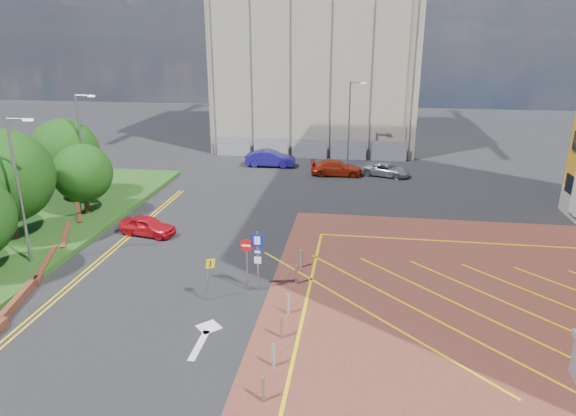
% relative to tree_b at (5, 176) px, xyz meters
% --- Properties ---
extents(ground, '(140.00, 140.00, 0.00)m').
position_rel_tree_b_xyz_m(ground, '(15.50, -5.00, -4.24)').
color(ground, black).
rests_on(ground, ground).
extents(forecourt, '(26.00, 26.00, 0.02)m').
position_rel_tree_b_xyz_m(forecourt, '(29.50, -5.00, -4.23)').
color(forecourt, brown).
rests_on(forecourt, ground).
extents(retaining_wall, '(6.06, 20.33, 0.40)m').
position_rel_tree_b_xyz_m(retaining_wall, '(3.70, -3.00, -4.04)').
color(retaining_wall, brown).
rests_on(retaining_wall, ground).
extents(tree_b, '(5.60, 5.60, 6.74)m').
position_rel_tree_b_xyz_m(tree_b, '(0.00, 0.00, 0.00)').
color(tree_b, '#3D2B1C').
rests_on(tree_b, grass_bed).
extents(tree_c, '(4.00, 4.00, 4.90)m').
position_rel_tree_b_xyz_m(tree_c, '(2.00, 5.00, -1.04)').
color(tree_c, '#3D2B1C').
rests_on(tree_c, grass_bed).
extents(tree_d, '(5.00, 5.00, 6.08)m').
position_rel_tree_b_xyz_m(tree_d, '(-1.00, 8.00, -0.37)').
color(tree_d, '#3D2B1C').
rests_on(tree_d, grass_bed).
extents(lamp_left_near, '(1.53, 0.16, 8.00)m').
position_rel_tree_b_xyz_m(lamp_left_near, '(3.08, -3.00, 0.42)').
color(lamp_left_near, '#9EA0A8').
rests_on(lamp_left_near, grass_bed).
extents(lamp_left_far, '(1.53, 0.16, 8.00)m').
position_rel_tree_b_xyz_m(lamp_left_far, '(1.08, 7.00, 0.42)').
color(lamp_left_far, '#9EA0A8').
rests_on(lamp_left_far, grass_bed).
extents(lamp_back, '(1.53, 0.16, 8.00)m').
position_rel_tree_b_xyz_m(lamp_back, '(19.58, 23.00, 0.12)').
color(lamp_back, '#9EA0A8').
rests_on(lamp_back, ground).
extents(sign_cluster, '(1.17, 0.12, 3.20)m').
position_rel_tree_b_xyz_m(sign_cluster, '(15.80, -4.02, -2.28)').
color(sign_cluster, '#9EA0A8').
rests_on(sign_cluster, ground).
extents(warning_sign, '(0.61, 0.39, 2.25)m').
position_rel_tree_b_xyz_m(warning_sign, '(13.87, -5.35, -2.81)').
color(warning_sign, '#9EA0A8').
rests_on(warning_sign, ground).
extents(bollard_row, '(0.14, 11.14, 0.90)m').
position_rel_tree_b_xyz_m(bollard_row, '(17.80, -6.67, -3.77)').
color(bollard_row, '#9EA0A8').
rests_on(bollard_row, forecourt).
extents(construction_building, '(21.20, 19.20, 22.00)m').
position_rel_tree_b_xyz_m(construction_building, '(15.50, 35.00, 6.76)').
color(construction_building, '#AC9F8D').
rests_on(construction_building, ground).
extents(construction_fence, '(21.60, 0.06, 2.00)m').
position_rel_tree_b_xyz_m(construction_fence, '(16.50, 25.00, -3.24)').
color(construction_fence, gray).
rests_on(construction_fence, ground).
extents(car_red_left, '(3.87, 2.15, 1.24)m').
position_rel_tree_b_xyz_m(car_red_left, '(7.52, 2.38, -3.61)').
color(car_red_left, red).
rests_on(car_red_left, ground).
extents(car_blue_back, '(4.79, 1.74, 1.57)m').
position_rel_tree_b_xyz_m(car_blue_back, '(12.15, 21.04, -3.45)').
color(car_blue_back, navy).
rests_on(car_blue_back, ground).
extents(car_red_back, '(4.79, 2.17, 1.36)m').
position_rel_tree_b_xyz_m(car_red_back, '(18.65, 18.67, -3.55)').
color(car_red_back, '#A5240E').
rests_on(car_red_back, ground).
extents(car_silver_back, '(4.54, 3.11, 1.15)m').
position_rel_tree_b_xyz_m(car_silver_back, '(23.12, 19.09, -3.66)').
color(car_silver_back, '#A8A9AF').
rests_on(car_silver_back, ground).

